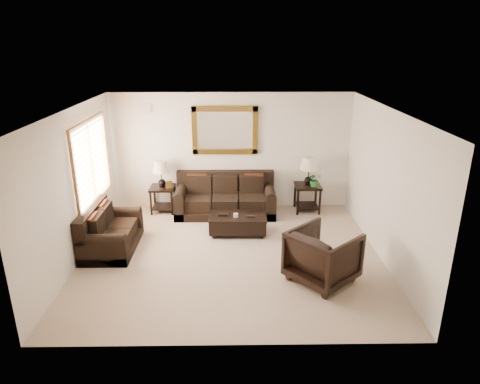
{
  "coord_description": "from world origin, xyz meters",
  "views": [
    {
      "loc": [
        0.06,
        -7.13,
        3.81
      ],
      "look_at": [
        0.17,
        0.6,
        1.04
      ],
      "focal_mm": 32.0,
      "sensor_mm": 36.0,
      "label": 1
    }
  ],
  "objects_px": {
    "end_table_right": "(308,176)",
    "loveseat": "(109,234)",
    "sofa": "(225,199)",
    "armchair": "(323,254)",
    "end_table_left": "(162,179)",
    "coffee_table": "(238,222)"
  },
  "relations": [
    {
      "from": "end_table_left",
      "to": "coffee_table",
      "type": "height_order",
      "value": "end_table_left"
    },
    {
      "from": "armchair",
      "to": "loveseat",
      "type": "bearing_deg",
      "value": 30.71
    },
    {
      "from": "sofa",
      "to": "armchair",
      "type": "xyz_separation_m",
      "value": [
        1.66,
        -2.96,
        0.16
      ]
    },
    {
      "from": "end_table_left",
      "to": "end_table_right",
      "type": "height_order",
      "value": "end_table_right"
    },
    {
      "from": "coffee_table",
      "to": "armchair",
      "type": "distance_m",
      "value": 2.32
    },
    {
      "from": "end_table_left",
      "to": "armchair",
      "type": "height_order",
      "value": "end_table_left"
    },
    {
      "from": "coffee_table",
      "to": "armchair",
      "type": "bearing_deg",
      "value": -51.37
    },
    {
      "from": "sofa",
      "to": "end_table_left",
      "type": "distance_m",
      "value": 1.53
    },
    {
      "from": "loveseat",
      "to": "sofa",
      "type": "bearing_deg",
      "value": -51.38
    },
    {
      "from": "sofa",
      "to": "loveseat",
      "type": "bearing_deg",
      "value": -141.38
    },
    {
      "from": "loveseat",
      "to": "end_table_left",
      "type": "xyz_separation_m",
      "value": [
        0.74,
        1.88,
        0.48
      ]
    },
    {
      "from": "loveseat",
      "to": "end_table_right",
      "type": "xyz_separation_m",
      "value": [
        4.1,
        1.87,
        0.53
      ]
    },
    {
      "from": "coffee_table",
      "to": "armchair",
      "type": "height_order",
      "value": "armchair"
    },
    {
      "from": "end_table_left",
      "to": "coffee_table",
      "type": "distance_m",
      "value": 2.2
    },
    {
      "from": "loveseat",
      "to": "coffee_table",
      "type": "bearing_deg",
      "value": -75.44
    },
    {
      "from": "end_table_right",
      "to": "armchair",
      "type": "height_order",
      "value": "end_table_right"
    },
    {
      "from": "loveseat",
      "to": "coffee_table",
      "type": "height_order",
      "value": "loveseat"
    },
    {
      "from": "sofa",
      "to": "loveseat",
      "type": "xyz_separation_m",
      "value": [
        -2.2,
        -1.75,
        -0.02
      ]
    },
    {
      "from": "end_table_left",
      "to": "armchair",
      "type": "distance_m",
      "value": 4.39
    },
    {
      "from": "coffee_table",
      "to": "end_table_left",
      "type": "bearing_deg",
      "value": 146.38
    },
    {
      "from": "end_table_right",
      "to": "loveseat",
      "type": "bearing_deg",
      "value": -155.54
    },
    {
      "from": "end_table_left",
      "to": "coffee_table",
      "type": "bearing_deg",
      "value": -35.59
    }
  ]
}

